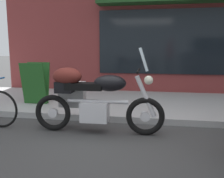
# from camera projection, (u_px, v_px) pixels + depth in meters

# --- Properties ---
(ground_plane) EXTENTS (80.00, 80.00, 0.00)m
(ground_plane) POSITION_uv_depth(u_px,v_px,m) (112.00, 144.00, 3.60)
(ground_plane) COLOR #3A3A3A
(touring_motorcycle) EXTENTS (2.14, 0.65, 1.38)m
(touring_motorcycle) POSITION_uv_depth(u_px,v_px,m) (90.00, 96.00, 4.03)
(touring_motorcycle) COLOR black
(touring_motorcycle) RESTS_ON ground_plane
(sandwich_board_sign) EXTENTS (0.55, 0.41, 0.93)m
(sandwich_board_sign) POSITION_uv_depth(u_px,v_px,m) (36.00, 83.00, 5.63)
(sandwich_board_sign) COLOR #1E511E
(sandwich_board_sign) RESTS_ON sidewalk_curb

